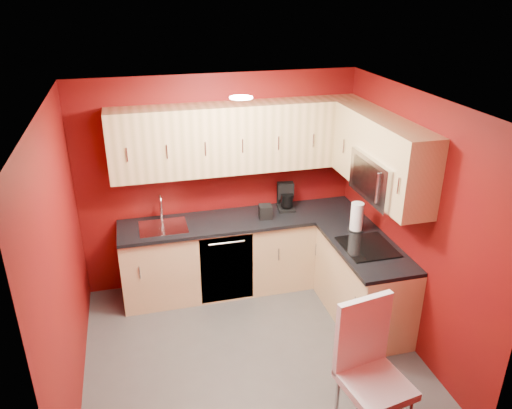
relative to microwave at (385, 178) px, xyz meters
name	(u,v)px	position (x,y,z in m)	size (l,w,h in m)	color
floor	(251,352)	(-1.39, -0.20, -1.66)	(3.20, 3.20, 0.00)	#454341
ceiling	(249,103)	(-1.39, -0.20, 0.84)	(3.20, 3.20, 0.00)	white
wall_back	(219,182)	(-1.39, 1.30, -0.41)	(3.20, 3.20, 0.00)	#650E09
wall_front	(307,351)	(-1.39, -1.70, -0.41)	(3.20, 3.20, 0.00)	#650E09
wall_left	(62,265)	(-2.99, -0.20, -0.41)	(3.00, 3.00, 0.00)	#650E09
wall_right	(410,222)	(0.21, -0.20, -0.41)	(3.00, 3.00, 0.00)	#650E09
base_cabinets_back	(243,254)	(-1.19, 1.00, -1.22)	(2.80, 0.60, 0.87)	#E5B982
base_cabinets_right	(363,284)	(-0.09, 0.05, -1.22)	(0.60, 1.30, 0.87)	#E5B982
countertop_back	(243,220)	(-1.19, 0.99, -0.77)	(2.80, 0.63, 0.04)	black
countertop_right	(366,247)	(-0.11, 0.04, -0.77)	(0.63, 1.27, 0.04)	black
upper_cabinets_back	(239,138)	(-1.19, 1.13, 0.17)	(2.80, 0.35, 0.75)	tan
upper_cabinets_right	(379,147)	(0.03, 0.24, 0.23)	(0.35, 1.55, 0.75)	tan
microwave	(385,178)	(0.00, 0.00, 0.00)	(0.42, 0.76, 0.42)	silver
cooktop	(367,247)	(-0.11, 0.00, -0.74)	(0.50, 0.55, 0.01)	black
sink	(163,224)	(-2.09, 1.00, -0.72)	(0.52, 0.42, 0.35)	silver
dishwasher_front	(227,269)	(-1.44, 0.71, -1.22)	(0.60, 0.02, 0.82)	black
downlight	(241,98)	(-1.39, 0.10, 0.82)	(0.20, 0.20, 0.01)	white
coffee_maker	(286,197)	(-0.64, 1.10, -0.59)	(0.19, 0.25, 0.32)	black
napkin_holder	(265,212)	(-0.94, 0.93, -0.67)	(0.14, 0.14, 0.15)	black
paper_towel	(357,217)	(-0.07, 0.39, -0.59)	(0.18, 0.18, 0.32)	white
dining_chair	(376,378)	(-0.69, -1.40, -1.06)	(0.48, 0.50, 1.19)	silver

